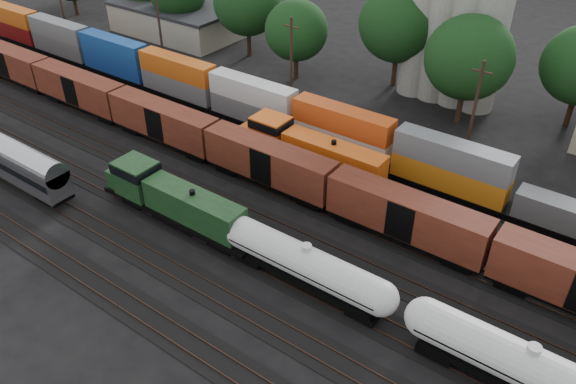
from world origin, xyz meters
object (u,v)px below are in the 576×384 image
Objects in this scene: orange_locomotive at (307,149)px; grain_silo at (455,17)px; tank_car_a at (306,264)px; green_locomotive at (170,198)px.

grain_silo is (4.58, 26.00, 8.51)m from orange_locomotive.
grain_silo is at bearing 97.72° from tank_car_a.
green_locomotive is 0.62× the size of grain_silo.
grain_silo reaches higher than tank_car_a.
tank_car_a is (15.58, 0.00, -0.14)m from green_locomotive.
grain_silo is (10.02, 41.00, 8.55)m from green_locomotive.
orange_locomotive is 27.74m from grain_silo.
orange_locomotive reaches higher than green_locomotive.
tank_car_a is at bearing -55.94° from orange_locomotive.
grain_silo is at bearing 76.27° from green_locomotive.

